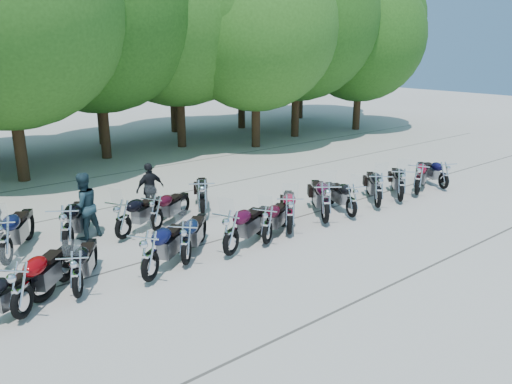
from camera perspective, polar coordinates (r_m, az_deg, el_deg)
ground at (r=13.06m, az=4.17°, el=-6.08°), size 90.00×90.00×0.00m
tree_3 at (r=20.59m, az=-27.14°, el=18.43°), size 8.70×8.70×10.67m
tree_4 at (r=23.63m, az=-18.04°, el=19.65°), size 9.13×9.13×11.20m
tree_5 at (r=25.53m, az=-9.09°, el=19.77°), size 9.04×9.04×11.10m
tree_6 at (r=25.21m, az=-0.02°, el=18.28°), size 8.00×8.00×9.82m
tree_7 at (r=28.37m, az=4.75°, el=19.19°), size 8.79×8.79×10.79m
tree_8 at (r=31.33m, az=11.90°, el=16.96°), size 7.53×7.53×9.25m
tree_12 at (r=27.18m, az=-18.03°, el=17.20°), size 7.88×7.88×9.67m
tree_13 at (r=30.24m, az=-9.77°, el=18.17°), size 8.31×8.31×10.20m
tree_14 at (r=31.29m, az=-1.74°, el=17.94°), size 8.02×8.02×9.84m
tree_15 at (r=35.92m, az=5.28°, el=19.59°), size 9.67×9.67×11.86m
motorcycle_1 at (r=10.36m, az=-25.33°, el=-9.97°), size 2.16×2.15×1.32m
motorcycle_2 at (r=10.79m, az=-19.81°, el=-8.73°), size 1.63×2.09×1.17m
motorcycle_3 at (r=11.01m, az=-12.07°, el=-7.04°), size 2.38×1.95×1.35m
motorcycle_4 at (r=11.70m, az=-8.01°, el=-5.67°), size 2.03×2.02×1.24m
motorcycle_5 at (r=12.07m, az=-2.89°, el=-4.58°), size 2.46×1.62×1.34m
motorcycle_6 at (r=12.78m, az=1.31°, el=-3.67°), size 2.14×1.66×1.20m
motorcycle_7 at (r=13.45m, az=3.88°, el=-2.44°), size 2.05×2.19×1.30m
motorcycle_8 at (r=14.34m, az=7.96°, el=-1.12°), size 2.11×2.46×1.41m
motorcycle_9 at (r=15.02m, az=10.90°, el=-0.87°), size 1.44×2.22×1.21m
motorcycle_10 at (r=16.05m, az=13.83°, el=0.29°), size 2.12×2.20×1.32m
motorcycle_11 at (r=16.89m, az=16.28°, el=0.86°), size 2.18×2.08×1.30m
motorcycle_12 at (r=17.81m, az=18.07°, el=1.51°), size 2.40×1.66×1.32m
motorcycle_13 at (r=18.92m, az=20.71°, el=1.87°), size 1.50×2.13×1.17m
motorcycle_14 at (r=12.90m, az=-26.81°, el=-4.88°), size 1.88×2.50×1.39m
motorcycle_15 at (r=13.06m, az=-20.79°, el=-3.84°), size 2.01×2.51×1.42m
motorcycle_16 at (r=13.54m, az=-15.00°, el=-2.92°), size 2.31×1.64×1.27m
motorcycle_17 at (r=13.98m, az=-11.34°, el=-2.25°), size 2.13×1.62×1.18m
motorcycle_18 at (r=14.74m, az=-6.17°, el=-0.66°), size 1.93×2.44×1.37m
rider_1 at (r=13.98m, az=-19.13°, el=-1.52°), size 0.96×0.80×1.80m
rider_2 at (r=15.51m, az=-12.01°, el=0.38°), size 0.96×0.45×1.60m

